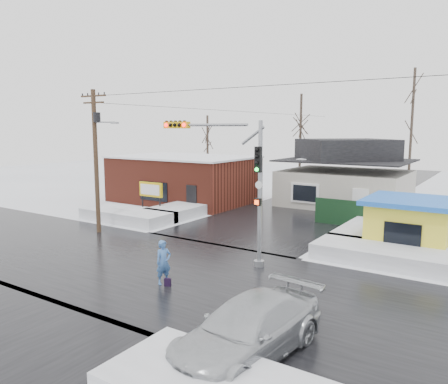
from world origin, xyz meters
The scene contains 20 objects.
ground centered at (0.00, 0.00, 0.00)m, with size 120.00×120.00×0.00m, color white.
road_ns centered at (0.00, 0.00, 0.01)m, with size 10.00×120.00×0.02m, color black.
road_ew centered at (0.00, 0.00, 0.01)m, with size 120.00×10.00×0.02m, color black.
snowbank_nw centered at (-9.00, 7.00, 0.40)m, with size 7.00×3.00×0.80m, color white.
snowbank_ne centered at (9.00, 7.00, 0.40)m, with size 7.00×3.00×0.80m, color white.
snowbank_nside_w centered at (-7.00, 12.00, 0.40)m, with size 3.00×8.00×0.80m, color white.
snowbank_nside_e centered at (7.00, 12.00, 0.40)m, with size 3.00×8.00×0.80m, color white.
traffic_signal centered at (2.43, 2.97, 4.54)m, with size 6.05×0.68×7.00m.
utility_pole centered at (-7.93, 3.50, 5.11)m, with size 3.15×0.44×9.00m.
brick_building centered at (-11.00, 15.99, 2.08)m, with size 12.20×8.20×4.12m.
marquee_sign centered at (-9.00, 9.49, 1.92)m, with size 2.20×0.21×2.55m.
house centered at (2.00, 22.00, 2.62)m, with size 10.40×8.40×5.76m.
kiosk centered at (9.50, 9.99, 1.46)m, with size 4.60×4.60×2.88m.
fence centered at (6.50, 14.00, 0.90)m, with size 8.00×0.12×1.80m, color black.
tree_far_left centered at (-4.00, 26.00, 7.95)m, with size 3.00×3.00×10.00m.
tree_far_mid centered at (6.00, 28.00, 9.54)m, with size 3.00×3.00×12.00m.
tree_far_west centered at (-14.00, 24.00, 6.36)m, with size 3.00×3.00×8.00m.
pedestrian centered at (1.74, -1.35, 0.95)m, with size 0.70×0.46×1.91m, color #3F6DB1.
car centered at (7.80, -4.57, 0.83)m, with size 2.33×5.74×1.67m, color #B8BCC0.
shopping_bag centered at (2.07, -1.50, 0.17)m, with size 0.28×0.12×0.35m, color black.
Camera 1 is at (13.78, -14.96, 6.65)m, focal length 35.00 mm.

